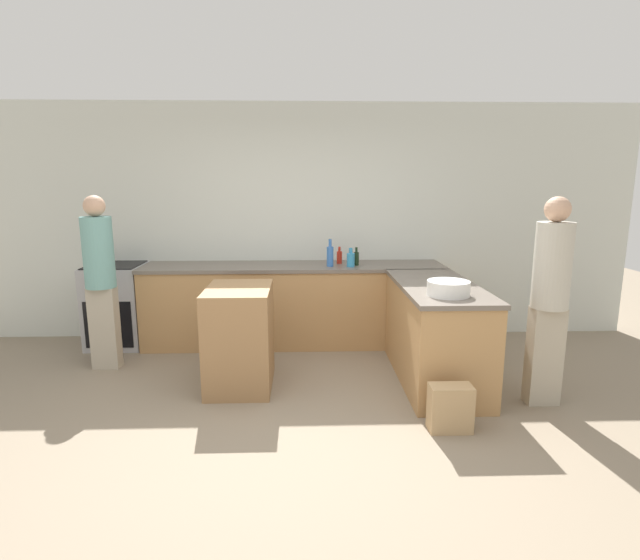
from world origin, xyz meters
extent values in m
plane|color=gray|center=(0.00, 0.00, 0.00)|extent=(14.00, 14.00, 0.00)
cube|color=silver|center=(0.00, 2.45, 1.35)|extent=(8.00, 0.06, 2.70)
cube|color=tan|center=(0.00, 2.10, 0.43)|extent=(3.31, 0.65, 0.87)
cube|color=#6B6056|center=(0.00, 2.10, 0.89)|extent=(3.34, 0.68, 0.04)
cube|color=tan|center=(1.33, 0.99, 0.43)|extent=(0.66, 1.57, 0.87)
cube|color=#6B6056|center=(1.33, 0.99, 0.89)|extent=(0.69, 1.60, 0.04)
cube|color=#ADADB2|center=(-1.98, 2.11, 0.45)|extent=(0.60, 0.62, 0.91)
cube|color=black|center=(-1.98, 1.80, 0.32)|extent=(0.50, 0.01, 0.51)
cube|color=black|center=(-1.98, 2.11, 0.91)|extent=(0.55, 0.57, 0.01)
cube|color=#997047|center=(-0.46, 0.90, 0.45)|extent=(0.56, 0.79, 0.91)
cylinder|color=white|center=(1.29, 0.53, 0.97)|extent=(0.35, 0.35, 0.12)
cylinder|color=black|center=(0.70, 2.04, 0.98)|extent=(0.06, 0.06, 0.14)
cylinder|color=black|center=(0.70, 2.04, 1.08)|extent=(0.03, 0.03, 0.06)
cylinder|color=red|center=(0.52, 2.17, 0.98)|extent=(0.06, 0.06, 0.14)
cylinder|color=red|center=(0.52, 2.17, 1.07)|extent=(0.03, 0.03, 0.05)
cylinder|color=#386BB7|center=(0.40, 1.98, 1.02)|extent=(0.07, 0.07, 0.22)
cylinder|color=#386BB7|center=(0.40, 1.98, 1.17)|extent=(0.03, 0.03, 0.08)
cylinder|color=#338CBF|center=(0.63, 1.95, 0.98)|extent=(0.09, 0.09, 0.15)
cylinder|color=#338CBF|center=(0.63, 1.95, 1.09)|extent=(0.04, 0.04, 0.06)
cube|color=#ADA38E|center=(-1.85, 1.39, 0.41)|extent=(0.25, 0.16, 0.81)
cylinder|color=#6BA39E|center=(-1.85, 1.39, 1.16)|extent=(0.28, 0.28, 0.68)
sphere|color=tan|center=(-1.85, 1.39, 1.60)|extent=(0.20, 0.20, 0.20)
cube|color=#ADA38E|center=(2.09, 0.45, 0.41)|extent=(0.26, 0.16, 0.82)
cylinder|color=#B7B2A3|center=(2.09, 0.45, 1.17)|extent=(0.29, 0.29, 0.69)
sphere|color=tan|center=(2.09, 0.45, 1.61)|extent=(0.20, 0.20, 0.20)
cube|color=tan|center=(1.19, 0.00, 0.18)|extent=(0.32, 0.17, 0.35)
camera|label=1|loc=(0.11, -3.40, 1.83)|focal=28.00mm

